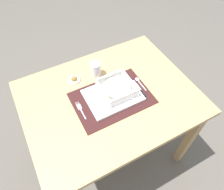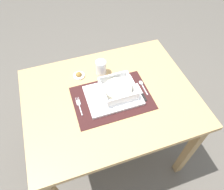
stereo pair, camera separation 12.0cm
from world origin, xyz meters
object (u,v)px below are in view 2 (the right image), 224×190
Objects in this scene: dining_table at (110,106)px; butter_knife at (142,93)px; condiment_saucer at (79,75)px; drinking_glass at (101,68)px; spoon at (142,84)px; fork at (79,105)px; porridge_bowl at (118,89)px.

dining_table is 7.17× the size of butter_knife.
condiment_saucer is at bearing 122.61° from dining_table.
drinking_glass is at bearing 121.60° from butter_knife.
drinking_glass reaches higher than spoon.
fork is at bearing -178.06° from dining_table.
porridge_bowl is at bearing -78.02° from drinking_glass.
drinking_glass reaches higher than butter_knife.
porridge_bowl is 1.42× the size of fork.
drinking_glass is at bearing 134.83° from spoon.
condiment_saucer reaches higher than spoon.
fork is (-0.23, -0.01, -0.04)m from porridge_bowl.
condiment_saucer is (0.05, 0.22, 0.00)m from fork.
fork is 0.22m from condiment_saucer.
drinking_glass is (-0.18, 0.24, 0.04)m from butter_knife.
fork is at bearing -177.76° from porridge_bowl.
porridge_bowl reaches higher than fork.
drinking_glass is at bearing -5.80° from condiment_saucer.
fork is at bearing 169.58° from butter_knife.
drinking_glass is (-0.20, 0.18, 0.03)m from spoon.
dining_table is 7.67× the size of fork.
drinking_glass reaches higher than dining_table.
drinking_glass reaches higher than porridge_bowl.
butter_knife is 1.98× the size of condiment_saucer.
drinking_glass is (0.19, 0.20, 0.04)m from fork.
porridge_bowl is at bearing 2.59° from fork.
condiment_saucer reaches higher than fork.
porridge_bowl is 0.15m from butter_knife.
butter_knife is (-0.03, -0.06, -0.00)m from spoon.
condiment_saucer is at bearing 136.71° from butter_knife.
condiment_saucer is at bearing 146.95° from spoon.
spoon is 0.39m from condiment_saucer.
porridge_bowl reaches higher than butter_knife.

